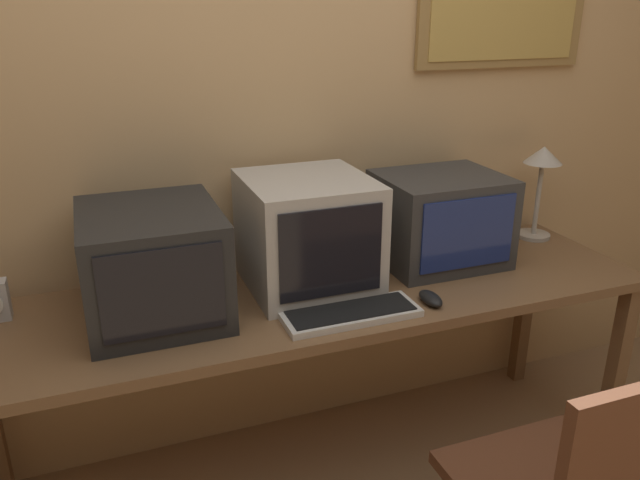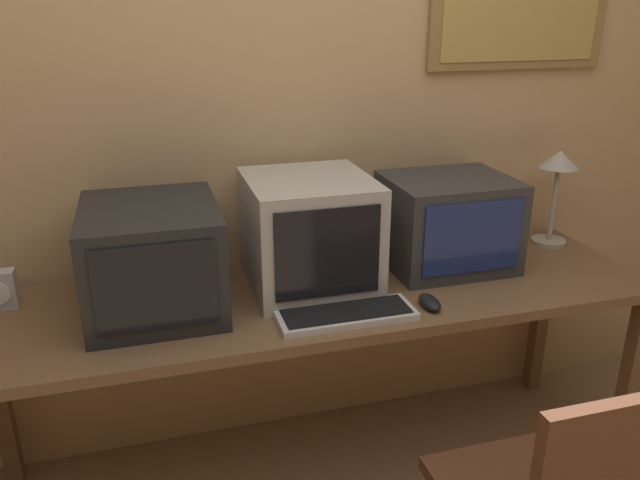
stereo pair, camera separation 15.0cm
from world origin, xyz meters
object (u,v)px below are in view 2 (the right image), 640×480
(desk_clock, at_px, (0,290))
(monitor_right, at_px, (447,222))
(monitor_center, at_px, (309,232))
(mouse_near_keyboard, at_px, (430,302))
(desk_lamp, at_px, (558,174))
(monitor_left, at_px, (153,258))
(keyboard_main, at_px, (346,315))

(desk_clock, bearing_deg, monitor_right, -2.41)
(monitor_center, height_order, mouse_near_keyboard, monitor_center)
(desk_clock, relative_size, desk_lamp, 0.33)
(mouse_near_keyboard, bearing_deg, monitor_left, 163.40)
(monitor_center, bearing_deg, desk_clock, 174.73)
(desk_lamp, bearing_deg, monitor_right, -171.09)
(desk_clock, bearing_deg, keyboard_main, -19.76)
(monitor_left, height_order, monitor_right, monitor_left)
(monitor_left, height_order, desk_lamp, desk_lamp)
(mouse_near_keyboard, bearing_deg, monitor_center, 138.48)
(monitor_right, bearing_deg, desk_lamp, 8.91)
(monitor_right, xyz_separation_m, desk_clock, (-1.53, 0.06, -0.10))
(monitor_center, height_order, monitor_right, monitor_center)
(monitor_left, xyz_separation_m, keyboard_main, (0.56, -0.25, -0.16))
(keyboard_main, bearing_deg, monitor_right, 32.14)
(monitor_center, height_order, desk_clock, monitor_center)
(monitor_center, relative_size, desk_clock, 3.47)
(monitor_left, bearing_deg, mouse_near_keyboard, -16.60)
(monitor_left, xyz_separation_m, monitor_center, (0.52, 0.03, 0.02))
(monitor_left, bearing_deg, keyboard_main, -23.77)
(monitor_left, xyz_separation_m, desk_lamp, (1.56, 0.14, 0.12))
(desk_clock, bearing_deg, desk_lamp, 0.43)
(monitor_right, bearing_deg, keyboard_main, -147.86)
(monitor_right, bearing_deg, desk_clock, 177.59)
(monitor_left, relative_size, desk_clock, 3.83)
(mouse_near_keyboard, bearing_deg, desk_lamp, 28.64)
(keyboard_main, bearing_deg, monitor_center, 98.37)
(monitor_center, height_order, keyboard_main, monitor_center)
(monitor_right, relative_size, mouse_near_keyboard, 3.84)
(monitor_left, relative_size, monitor_center, 1.11)
(desk_lamp, bearing_deg, keyboard_main, -158.77)
(monitor_left, height_order, mouse_near_keyboard, monitor_left)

